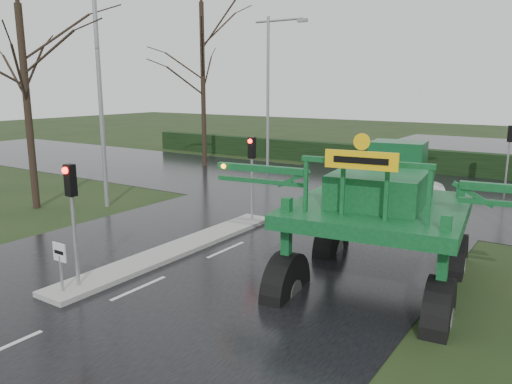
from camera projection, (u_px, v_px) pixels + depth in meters
The scene contains 15 objects.
ground at pixel (139, 289), 13.88m from camera, with size 140.00×140.00×0.00m, color black.
road_main at pixel (308, 214), 22.00m from camera, with size 14.00×80.00×0.02m, color black.
road_cross at pixel (360, 191), 26.88m from camera, with size 80.00×12.00×0.02m, color black.
median_island at pixel (178, 249), 17.01m from camera, with size 1.20×10.00×0.16m, color gray.
hedge_row at pixel (407, 159), 33.23m from camera, with size 44.00×0.90×1.50m, color black.
keep_left_sign at pixel (60, 259), 13.15m from camera, with size 0.50×0.07×1.35m.
traffic_signal_near at pixel (72, 199), 13.23m from camera, with size 0.26×0.33×3.52m.
traffic_signal_mid at pixel (252, 160), 20.14m from camera, with size 0.26×0.33×3.52m.
traffic_signal_far at pixel (509, 143), 26.06m from camera, with size 0.26×0.33×3.52m.
street_light_left_near at pixel (103, 75), 21.97m from camera, with size 3.85×0.30×10.00m.
street_light_left_far at pixel (272, 79), 33.35m from camera, with size 3.85×0.30×10.00m.
tree_left_near at pixel (25, 79), 21.90m from camera, with size 6.30×6.30×10.85m.
tree_left_far at pixel (203, 62), 33.82m from camera, with size 7.70×7.70×13.26m.
crop_sprayer at pixel (291, 197), 13.36m from camera, with size 9.87×6.71×5.55m.
white_sedan at pixel (402, 199), 24.85m from camera, with size 1.38×3.97×1.31m, color silver.
Camera 1 is at (9.95, -9.00, 5.53)m, focal length 35.00 mm.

